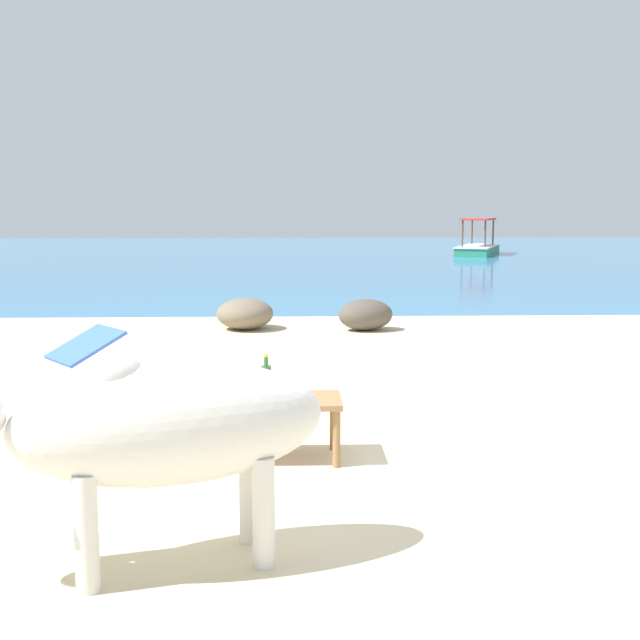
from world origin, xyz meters
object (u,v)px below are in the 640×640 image
low_bench_table (282,408)px  cow (160,426)px  bottle (266,382)px  boat_green (478,247)px  deck_chair_far (105,366)px

low_bench_table → cow: bearing=-108.8°
cow → bottle: cow is taller
cow → bottle: size_ratio=6.00×
cow → boat_green: boat_green is taller
bottle → boat_green: boat_green is taller
deck_chair_far → bottle: bearing=-81.4°
low_bench_table → bottle: 0.21m
low_bench_table → deck_chair_far: 1.83m
cow → low_bench_table: size_ratio=2.33×
cow → boat_green: bearing=-122.1°
bottle → deck_chair_far: (-1.30, 1.24, -0.14)m
low_bench_table → deck_chair_far: bearing=139.4°
bottle → boat_green: 24.21m
low_bench_table → deck_chair_far: deck_chair_far is taller
low_bench_table → boat_green: 24.13m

